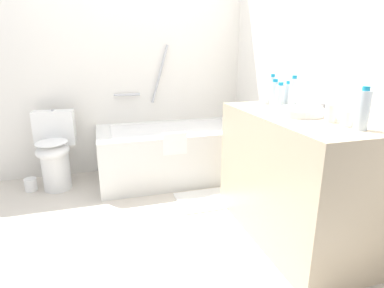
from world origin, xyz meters
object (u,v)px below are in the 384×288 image
(drinking_glass_2, at_px, (265,99))
(water_bottle_0, at_px, (363,110))
(drinking_glass_0, at_px, (331,113))
(water_bottle_2, at_px, (272,90))
(water_bottle_3, at_px, (280,96))
(drinking_glass_3, at_px, (332,112))
(water_bottle_4, at_px, (293,94))
(sink_faucet, at_px, (323,109))
(water_bottle_1, at_px, (275,93))
(toilet_paper_roll, at_px, (31,185))
(toilet, at_px, (55,150))
(bathtub, at_px, (174,151))
(bath_mat, at_px, (211,199))
(water_bottle_5, at_px, (288,95))
(sink_basin, at_px, (300,112))
(drinking_glass_1, at_px, (348,119))

(drinking_glass_2, bearing_deg, water_bottle_0, -87.20)
(water_bottle_0, xyz_separation_m, drinking_glass_0, (-0.02, 0.20, -0.05))
(water_bottle_2, height_order, water_bottle_3, water_bottle_2)
(drinking_glass_3, bearing_deg, water_bottle_4, 94.95)
(sink_faucet, bearing_deg, drinking_glass_0, -120.66)
(water_bottle_1, bearing_deg, toilet_paper_roll, 154.52)
(sink_faucet, height_order, drinking_glass_3, drinking_glass_3)
(water_bottle_2, bearing_deg, water_bottle_0, -91.65)
(toilet, distance_m, water_bottle_2, 2.06)
(water_bottle_2, xyz_separation_m, water_bottle_3, (-0.07, -0.23, -0.02))
(bathtub, relative_size, water_bottle_1, 7.66)
(water_bottle_2, bearing_deg, bath_mat, 159.77)
(bathtub, relative_size, toilet, 2.05)
(water_bottle_5, xyz_separation_m, drinking_glass_0, (-0.06, -0.53, -0.04))
(sink_basin, bearing_deg, drinking_glass_1, -80.04)
(drinking_glass_3, bearing_deg, sink_faucet, 65.63)
(water_bottle_0, xyz_separation_m, drinking_glass_3, (0.04, 0.26, -0.06))
(sink_basin, relative_size, water_bottle_1, 1.52)
(bathtub, height_order, bath_mat, bathtub)
(bathtub, relative_size, water_bottle_4, 6.37)
(water_bottle_5, height_order, drinking_glass_3, water_bottle_5)
(bathtub, bearing_deg, toilet_paper_roll, 178.17)
(sink_basin, distance_m, drinking_glass_3, 0.20)
(water_bottle_1, bearing_deg, water_bottle_0, -89.09)
(toilet, xyz_separation_m, water_bottle_0, (1.74, -1.79, 0.61))
(bathtub, height_order, drinking_glass_2, bathtub)
(water_bottle_3, bearing_deg, toilet_paper_roll, 151.44)
(drinking_glass_1, bearing_deg, drinking_glass_0, 99.69)
(toilet, xyz_separation_m, water_bottle_2, (1.77, -0.86, 0.61))
(water_bottle_1, relative_size, drinking_glass_2, 2.58)
(sink_basin, bearing_deg, water_bottle_0, -81.75)
(water_bottle_5, relative_size, drinking_glass_2, 2.49)
(sink_faucet, xyz_separation_m, water_bottle_3, (-0.16, 0.28, 0.05))
(bathtub, xyz_separation_m, water_bottle_3, (0.56, -1.02, 0.68))
(bathtub, xyz_separation_m, toilet_paper_roll, (-1.39, 0.04, -0.22))
(sink_basin, xyz_separation_m, water_bottle_3, (0.02, 0.28, 0.06))
(water_bottle_1, height_order, drinking_glass_3, water_bottle_1)
(toilet, distance_m, drinking_glass_1, 2.50)
(bathtub, distance_m, water_bottle_2, 1.22)
(sink_faucet, bearing_deg, bathtub, 118.84)
(toilet, bearing_deg, sink_faucet, 56.94)
(drinking_glass_0, xyz_separation_m, bath_mat, (-0.39, 0.89, -0.92))
(water_bottle_4, relative_size, drinking_glass_3, 2.63)
(water_bottle_3, bearing_deg, sink_faucet, -60.52)
(water_bottle_3, bearing_deg, drinking_glass_1, -86.55)
(toilet, relative_size, water_bottle_2, 3.26)
(sink_faucet, bearing_deg, drinking_glass_2, 108.67)
(water_bottle_3, xyz_separation_m, water_bottle_5, (0.08, 0.02, 0.00))
(drinking_glass_0, distance_m, drinking_glass_1, 0.11)
(water_bottle_5, bearing_deg, toilet_paper_roll, 152.83)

